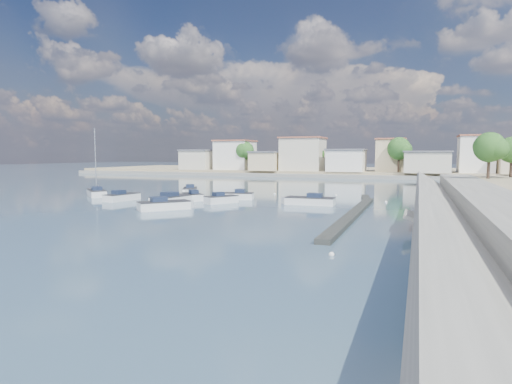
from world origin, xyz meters
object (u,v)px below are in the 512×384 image
motorboat_f (192,197)px  sailboat (96,193)px  motorboat_a (123,197)px  motorboat_b (223,200)px  motorboat_g (190,191)px  motorboat_e (175,199)px  motorboat_d (235,196)px  motorboat_h (167,206)px  motorboat_c (308,201)px

motorboat_f → sailboat: bearing=179.7°
motorboat_f → sailboat: (-14.29, 0.07, 0.04)m
motorboat_a → motorboat_b: bearing=8.4°
motorboat_g → sailboat: 12.18m
motorboat_b → motorboat_e: 5.41m
motorboat_a → motorboat_g: (3.03, 10.34, 0.00)m
motorboat_d → motorboat_g: size_ratio=0.87×
motorboat_f → motorboat_h: (1.96, -8.59, 0.00)m
motorboat_d → motorboat_f: bearing=-151.4°
motorboat_e → sailboat: bearing=166.5°
motorboat_b → sailboat: sailboat is taller
motorboat_a → motorboat_d: same height
motorboat_b → motorboat_f: same height
motorboat_a → motorboat_c: bearing=9.9°
motorboat_b → motorboat_g: 12.43m
motorboat_b → motorboat_d: size_ratio=0.87×
motorboat_d → motorboat_g: bearing=152.8°
motorboat_a → motorboat_e: bearing=1.2°
motorboat_c → motorboat_b: bearing=-168.2°
motorboat_b → sailboat: bearing=174.9°
motorboat_b → motorboat_f: 5.05m
motorboat_d → motorboat_e: (-4.88, -5.71, 0.00)m
motorboat_h → sailboat: 18.41m
motorboat_d → motorboat_g: (-8.73, 4.49, 0.00)m
motorboat_c → sailboat: (-28.26, -0.23, 0.04)m
motorboat_f → motorboat_g: size_ratio=0.72×
motorboat_a → motorboat_f: size_ratio=1.33×
motorboat_b → motorboat_e: (-5.15, -1.64, 0.00)m
motorboat_e → motorboat_h: 5.81m
motorboat_a → motorboat_h: 10.58m
motorboat_a → motorboat_c: size_ratio=0.85×
motorboat_a → sailboat: (-7.03, 3.47, 0.04)m
motorboat_a → motorboat_d: 13.14m
motorboat_g → motorboat_e: bearing=-69.3°
motorboat_d → motorboat_g: 9.82m
motorboat_a → motorboat_g: same height
motorboat_b → motorboat_e: size_ratio=0.63×
motorboat_c → motorboat_g: same height
motorboat_h → sailboat: (-16.25, 8.66, 0.04)m
motorboat_d → sailboat: sailboat is taller
motorboat_b → motorboat_c: 9.38m
motorboat_c → motorboat_h: size_ratio=1.18×
motorboat_d → motorboat_h: size_ratio=0.91×
motorboat_f → motorboat_h: bearing=-77.2°
motorboat_d → sailboat: bearing=-172.8°
motorboat_c → motorboat_e: (-14.34, -3.56, -0.00)m
motorboat_f → sailboat: size_ratio=0.42×
motorboat_b → motorboat_e: same height
motorboat_a → motorboat_e: same height
motorboat_h → motorboat_g: bearing=111.7°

